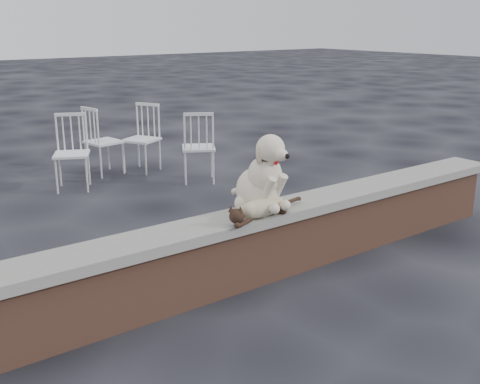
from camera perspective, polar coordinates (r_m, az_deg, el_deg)
ground at (r=4.77m, az=0.54°, el=-8.83°), size 60.00×60.00×0.00m
brick_wall at (r=4.67m, az=0.55°, el=-6.06°), size 6.00×0.30×0.50m
capstone at (r=4.57m, az=0.56°, el=-2.70°), size 6.20×0.40×0.08m
dog at (r=4.57m, az=1.77°, el=2.07°), size 0.49×0.60×0.65m
cat at (r=4.48m, az=2.13°, el=-1.43°), size 1.02×0.35×0.17m
chair_e at (r=8.16m, az=-13.31°, el=4.97°), size 0.64×0.64×0.94m
chair_b at (r=7.49m, az=-16.29°, el=3.73°), size 0.75×0.75×0.94m
chair_c at (r=7.59m, az=-4.11°, el=4.53°), size 0.77×0.77×0.94m
chair_d at (r=8.21m, az=-9.72°, el=5.24°), size 0.76×0.76×0.94m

